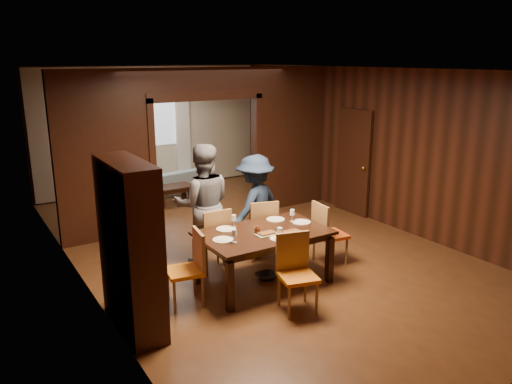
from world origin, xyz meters
TOP-DOWN VIEW (x-y plane):
  - floor at (0.00, 0.00)m, footprint 9.00×9.00m
  - ceiling at (0.00, 0.00)m, footprint 5.50×9.00m
  - room_walls at (0.00, 1.89)m, footprint 5.52×9.01m
  - person_purple at (-2.28, -1.28)m, footprint 0.54×0.65m
  - person_grey at (-0.99, -0.22)m, footprint 1.10×0.98m
  - person_navy at (-0.15, -0.37)m, footprint 1.21×0.97m
  - sofa at (0.22, 3.85)m, footprint 1.98×1.02m
  - serving_bowl at (-0.51, -1.24)m, footprint 0.31×0.31m
  - dining_table at (-0.60, -1.31)m, footprint 1.76×1.10m
  - coffee_table at (-0.14, 2.98)m, footprint 0.80×0.50m
  - chair_left at (-1.80, -1.31)m, footprint 0.50×0.50m
  - chair_right at (0.65, -1.26)m, footprint 0.49×0.49m
  - chair_far_l at (-1.00, -0.52)m, footprint 0.45×0.45m
  - chair_far_r at (-0.14, -0.52)m, footprint 0.55×0.55m
  - chair_near at (-0.67, -2.21)m, footprint 0.54×0.54m
  - hutch at (-2.53, -1.50)m, footprint 0.40×1.20m
  - door_right at (2.70, 0.50)m, footprint 0.06×0.90m
  - window_far at (0.00, 4.44)m, footprint 1.20×0.03m
  - curtain_left at (-0.75, 4.40)m, footprint 0.35×0.06m
  - curtain_right at (0.75, 4.40)m, footprint 0.35×0.06m
  - plate_left at (-1.24, -1.31)m, footprint 0.27×0.27m
  - plate_far_l at (-1.00, -0.96)m, footprint 0.27×0.27m
  - plate_far_r at (-0.17, -0.97)m, footprint 0.27×0.27m
  - plate_right at (0.07, -1.27)m, footprint 0.27×0.27m
  - plate_near at (-0.57, -1.66)m, footprint 0.27×0.27m
  - platter_a at (-0.64, -1.44)m, footprint 0.30×0.20m
  - platter_b at (-0.32, -1.57)m, footprint 0.30×0.20m
  - wineglass_left at (-1.15, -1.46)m, footprint 0.08×0.08m
  - wineglass_far at (-0.86, -0.93)m, footprint 0.08×0.08m
  - wineglass_right at (-0.01, -1.16)m, footprint 0.08×0.08m
  - tumbler at (-0.55, -1.63)m, footprint 0.07×0.07m
  - condiment_jar at (-0.73, -1.34)m, footprint 0.08×0.08m

SIDE VIEW (x-z plane):
  - floor at x=0.00m, z-range 0.00..0.00m
  - coffee_table at x=-0.14m, z-range 0.00..0.40m
  - sofa at x=0.22m, z-range 0.00..0.55m
  - dining_table at x=-0.60m, z-range 0.00..0.76m
  - chair_left at x=-1.80m, z-range 0.00..0.97m
  - chair_right at x=0.65m, z-range 0.00..0.97m
  - chair_far_l at x=-1.00m, z-range 0.00..0.97m
  - chair_far_r at x=-0.14m, z-range 0.00..0.97m
  - chair_near at x=-0.67m, z-range 0.00..0.97m
  - plate_left at x=-1.24m, z-range 0.76..0.77m
  - plate_far_l at x=-1.00m, z-range 0.76..0.77m
  - plate_far_r at x=-0.17m, z-range 0.76..0.77m
  - plate_right at x=0.07m, z-range 0.76..0.77m
  - plate_near at x=-0.57m, z-range 0.76..0.77m
  - person_purple at x=-2.28m, z-range 0.00..1.54m
  - platter_a at x=-0.64m, z-range 0.76..0.80m
  - platter_b at x=-0.32m, z-range 0.76..0.80m
  - serving_bowl at x=-0.51m, z-range 0.76..0.84m
  - condiment_jar at x=-0.73m, z-range 0.76..0.87m
  - person_navy at x=-0.15m, z-range 0.00..1.63m
  - tumbler at x=-0.55m, z-range 0.76..0.90m
  - wineglass_left at x=-1.15m, z-range 0.76..0.94m
  - wineglass_far at x=-0.86m, z-range 0.76..0.94m
  - wineglass_right at x=-0.01m, z-range 0.76..0.94m
  - person_grey at x=-0.99m, z-range 0.00..1.86m
  - hutch at x=-2.53m, z-range 0.00..2.00m
  - door_right at x=2.70m, z-range 0.00..2.10m
  - curtain_left at x=-0.75m, z-range 0.05..2.45m
  - curtain_right at x=0.75m, z-range 0.05..2.45m
  - room_walls at x=0.00m, z-range 0.06..2.96m
  - window_far at x=0.00m, z-range 1.05..2.35m
  - ceiling at x=0.00m, z-range 2.89..2.91m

